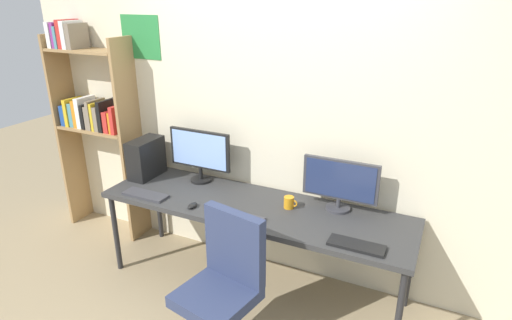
% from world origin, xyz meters
% --- Properties ---
extents(wall_back, '(4.81, 0.11, 2.60)m').
position_xyz_m(wall_back, '(-0.00, 1.02, 1.30)').
color(wall_back, beige).
rests_on(wall_back, ground_plane).
extents(desk, '(2.41, 0.68, 0.74)m').
position_xyz_m(desk, '(0.00, 0.60, 0.69)').
color(desk, '#333333').
rests_on(desk, ground_plane).
extents(bookshelf, '(0.83, 0.28, 2.03)m').
position_xyz_m(bookshelf, '(-1.79, 0.83, 1.24)').
color(bookshelf, '#9E7A4C').
rests_on(bookshelf, ground_plane).
extents(office_chair, '(0.52, 0.52, 0.99)m').
position_xyz_m(office_chair, '(0.12, -0.09, 0.40)').
color(office_chair, '#2D2D33').
rests_on(office_chair, ground_plane).
extents(monitor_left, '(0.56, 0.18, 0.45)m').
position_xyz_m(monitor_left, '(-0.60, 0.81, 1.00)').
color(monitor_left, black).
rests_on(monitor_left, desk).
extents(monitor_right, '(0.56, 0.18, 0.39)m').
position_xyz_m(monitor_right, '(0.60, 0.81, 0.96)').
color(monitor_right, '#38383D').
rests_on(monitor_right, desk).
extents(pc_tower, '(0.17, 0.34, 0.34)m').
position_xyz_m(pc_tower, '(-1.08, 0.70, 0.91)').
color(pc_tower, black).
rests_on(pc_tower, desk).
extents(keyboard_left, '(0.37, 0.13, 0.02)m').
position_xyz_m(keyboard_left, '(-0.84, 0.37, 0.75)').
color(keyboard_left, '#38383D').
rests_on(keyboard_left, desk).
extents(keyboard_center, '(0.37, 0.13, 0.02)m').
position_xyz_m(keyboard_center, '(0.00, 0.37, 0.75)').
color(keyboard_center, '#38383D').
rests_on(keyboard_center, desk).
extents(keyboard_right, '(0.36, 0.13, 0.02)m').
position_xyz_m(keyboard_right, '(0.84, 0.37, 0.75)').
color(keyboard_right, black).
rests_on(keyboard_right, desk).
extents(computer_mouse, '(0.06, 0.10, 0.03)m').
position_xyz_m(computer_mouse, '(-0.39, 0.37, 0.76)').
color(computer_mouse, black).
rests_on(computer_mouse, desk).
extents(coffee_mug, '(0.11, 0.08, 0.09)m').
position_xyz_m(coffee_mug, '(0.26, 0.68, 0.79)').
color(coffee_mug, orange).
rests_on(coffee_mug, desk).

